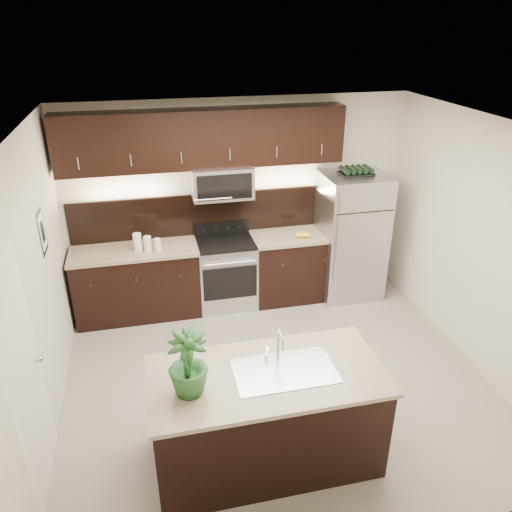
% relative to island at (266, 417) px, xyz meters
% --- Properties ---
extents(ground, '(4.50, 4.50, 0.00)m').
position_rel_island_xyz_m(ground, '(0.37, 1.02, -0.47)').
color(ground, gray).
rests_on(ground, ground).
extents(room_walls, '(4.52, 4.02, 2.71)m').
position_rel_island_xyz_m(room_walls, '(0.26, 0.98, 1.22)').
color(room_walls, beige).
rests_on(room_walls, ground).
extents(counter_run, '(3.51, 0.65, 0.94)m').
position_rel_island_xyz_m(counter_run, '(-0.09, 2.71, -0.00)').
color(counter_run, black).
rests_on(counter_run, ground).
extents(upper_fixtures, '(3.49, 0.40, 1.66)m').
position_rel_island_xyz_m(upper_fixtures, '(-0.06, 2.86, 1.67)').
color(upper_fixtures, black).
rests_on(upper_fixtures, counter_run).
extents(island, '(1.96, 0.96, 0.94)m').
position_rel_island_xyz_m(island, '(0.00, 0.00, 0.00)').
color(island, black).
rests_on(island, ground).
extents(sink_faucet, '(0.84, 0.50, 0.28)m').
position_rel_island_xyz_m(sink_faucet, '(0.15, 0.01, 0.48)').
color(sink_faucet, silver).
rests_on(sink_faucet, island).
extents(refrigerator, '(0.84, 0.75, 1.73)m').
position_rel_island_xyz_m(refrigerator, '(1.84, 2.65, 0.39)').
color(refrigerator, '#B2B2B7').
rests_on(refrigerator, ground).
extents(wine_rack, '(0.43, 0.26, 0.10)m').
position_rel_island_xyz_m(wine_rack, '(1.84, 2.65, 1.31)').
color(wine_rack, black).
rests_on(wine_rack, refrigerator).
extents(plant, '(0.32, 0.32, 0.55)m').
position_rel_island_xyz_m(plant, '(-0.64, -0.08, 0.74)').
color(plant, '#205020').
rests_on(plant, island).
extents(canisters, '(0.33, 0.16, 0.23)m').
position_rel_island_xyz_m(canisters, '(-0.90, 2.64, 0.57)').
color(canisters, silver).
rests_on(canisters, counter_run).
extents(french_press, '(0.10, 0.10, 0.29)m').
position_rel_island_xyz_m(french_press, '(1.54, 2.66, 0.58)').
color(french_press, silver).
rests_on(french_press, counter_run).
extents(bananas, '(0.24, 0.21, 0.06)m').
position_rel_island_xyz_m(bananas, '(1.10, 2.63, 0.50)').
color(bananas, yellow).
rests_on(bananas, counter_run).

